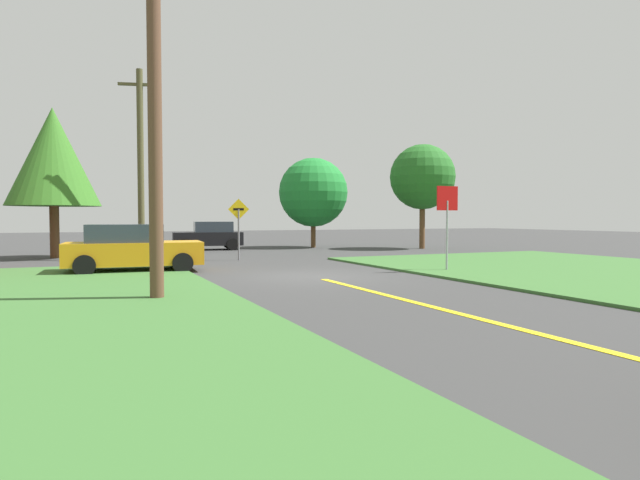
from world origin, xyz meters
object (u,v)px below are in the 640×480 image
Objects in this scene: oak_tree_left at (313,192)px; oak_tree_right at (53,157)px; pine_tree_center at (423,177)px; parked_car_near_building at (132,248)px; stop_sign at (447,211)px; direction_sign at (239,222)px; utility_pole_mid at (141,162)px; car_approaching_junction at (209,236)px; utility_pole_near at (155,96)px.

oak_tree_right is (-14.28, -3.28, 1.19)m from oak_tree_left.
oak_tree_left is 0.89× the size of pine_tree_center.
stop_sign is at bearing -18.79° from parked_car_near_building.
stop_sign is at bearing -56.47° from direction_sign.
parked_car_near_building is 6.65m from utility_pole_mid.
stop_sign is 0.52× the size of oak_tree_left.
oak_tree_right is (-7.34, 4.72, 2.94)m from direction_sign.
oak_tree_right reaches higher than oak_tree_left.
oak_tree_right reaches higher than pine_tree_center.
oak_tree_left is at bearing -94.29° from stop_sign.
stop_sign is 17.80m from oak_tree_right.
pine_tree_center is at bearing 7.25° from utility_pole_mid.
car_approaching_junction is at bearing 178.65° from oak_tree_left.
oak_tree_left is (11.60, 11.53, 2.60)m from parked_car_near_building.
pine_tree_center reaches higher than stop_sign.
car_approaching_junction is 8.20m from utility_pole_mid.
parked_car_near_building is at bearing -72.00° from oak_tree_right.
oak_tree_left is (10.74, 5.92, -0.87)m from utility_pole_mid.
oak_tree_right is at bearing 30.68° from car_approaching_junction.
direction_sign is (-0.48, -8.15, 0.85)m from car_approaching_junction.
direction_sign is (4.66, 3.53, 0.85)m from parked_car_near_building.
oak_tree_left reaches higher than stop_sign.
utility_pole_mid is at bearing 85.81° from parked_car_near_building.
car_approaching_junction is 0.66× the size of pine_tree_center.
direction_sign is (3.80, -2.08, -2.62)m from utility_pole_mid.
direction_sign reaches higher than car_approaching_junction.
utility_pole_mid reaches higher than pine_tree_center.
stop_sign is 0.64× the size of parked_car_near_building.
stop_sign is 13.45m from utility_pole_mid.
utility_pole_near is at bearing -114.41° from direction_sign.
stop_sign is at bearing -44.98° from oak_tree_right.
car_approaching_junction and parked_car_near_building have the same top height.
utility_pole_near reaches higher than oak_tree_right.
pine_tree_center is at bearing -119.01° from stop_sign.
car_approaching_junction is 0.73× the size of oak_tree_left.
parked_car_near_building is 1.71× the size of direction_sign.
utility_pole_near reaches higher than car_approaching_junction.
parked_car_near_building is 0.66× the size of oak_tree_right.
oak_tree_left is at bearing 28.84° from utility_pole_mid.
parked_car_near_building is (-5.14, -11.68, 0.00)m from car_approaching_junction.
utility_pole_mid reaches higher than stop_sign.
oak_tree_left is 14.70m from oak_tree_right.
utility_pole_near is 3.30× the size of direction_sign.
oak_tree_right is (-12.46, 12.45, 2.52)m from stop_sign.
utility_pole_near is (-9.82, -2.62, 2.43)m from stop_sign.
parked_car_near_building is 18.97m from pine_tree_center.
oak_tree_right is (-19.68, 0.58, 0.34)m from pine_tree_center.
oak_tree_right is at bearing 112.49° from parked_car_near_building.
utility_pole_mid is (-8.93, 9.82, 2.20)m from stop_sign.
pine_tree_center is (7.22, 11.87, 2.18)m from stop_sign.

